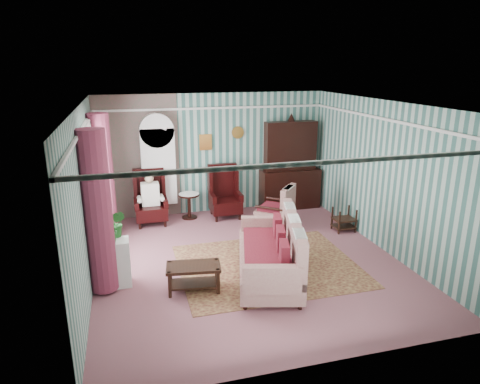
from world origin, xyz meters
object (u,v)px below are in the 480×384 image
object	(u,v)px
round_side_table	(189,206)
nest_table	(344,219)
dresser_hutch	(291,163)
seated_woman	(151,199)
wingback_right	(225,192)
plant_stand	(113,263)
floral_armchair	(275,208)
wingback_left	(150,198)
coffee_table	(194,278)
sofa	(269,251)
bookcase	(159,172)

from	to	relation	value
round_side_table	nest_table	distance (m)	3.60
dresser_hutch	round_side_table	world-z (taller)	dresser_hutch
seated_woman	wingback_right	bearing A→B (deg)	0.00
seated_woman	plant_stand	xyz separation A→B (m)	(-0.80, -2.75, -0.19)
dresser_hutch	floral_armchair	xyz separation A→B (m)	(-0.83, -1.22, -0.72)
wingback_left	coffee_table	size ratio (longest dim) A/B	1.44
seated_woman	sofa	distance (m)	3.64
wingback_left	nest_table	distance (m)	4.37
round_side_table	sofa	xyz separation A→B (m)	(0.86, -3.33, 0.20)
bookcase	dresser_hutch	xyz separation A→B (m)	(3.25, -0.12, 0.06)
bookcase	seated_woman	bearing A→B (deg)	-122.66
seated_woman	dresser_hutch	bearing A→B (deg)	4.41
coffee_table	nest_table	bearing A→B (deg)	25.26
wingback_right	bookcase	bearing A→B (deg)	165.43
round_side_table	plant_stand	size ratio (longest dim) A/B	0.75
wingback_right	floral_armchair	bearing A→B (deg)	-46.04
round_side_table	nest_table	bearing A→B (deg)	-28.20
wingback_left	nest_table	world-z (taller)	wingback_left
sofa	coffee_table	size ratio (longest dim) A/B	2.56
coffee_table	floral_armchair	bearing A→B (deg)	46.18
wingback_right	coffee_table	distance (m)	3.53
dresser_hutch	wingback_left	size ratio (longest dim) A/B	1.89
bookcase	round_side_table	world-z (taller)	bookcase
wingback_left	sofa	bearing A→B (deg)	-61.12
floral_armchair	wingback_right	bearing A→B (deg)	83.70
wingback_left	wingback_right	size ratio (longest dim) A/B	1.00
nest_table	coffee_table	bearing A→B (deg)	-154.74
seated_woman	nest_table	xyz separation A→B (m)	(4.07, -1.55, -0.32)
plant_stand	floral_armchair	distance (m)	3.91
dresser_hutch	coffee_table	world-z (taller)	dresser_hutch
plant_stand	nest_table	bearing A→B (deg)	13.84
plant_stand	bookcase	bearing A→B (deg)	71.51
plant_stand	coffee_table	bearing A→B (deg)	-22.04
round_side_table	dresser_hutch	bearing A→B (deg)	2.64
nest_table	coffee_table	xyz separation A→B (m)	(-3.62, -1.71, -0.05)
nest_table	floral_armchair	world-z (taller)	floral_armchair
wingback_right	floral_armchair	distance (m)	1.33
nest_table	plant_stand	world-z (taller)	plant_stand
coffee_table	wingback_left	bearing A→B (deg)	97.90
nest_table	plant_stand	distance (m)	5.02
nest_table	coffee_table	distance (m)	4.00
wingback_left	floral_armchair	bearing A→B (deg)	-19.61
nest_table	plant_stand	xyz separation A→B (m)	(-4.87, -1.20, 0.13)
bookcase	wingback_left	world-z (taller)	bookcase
wingback_left	sofa	world-z (taller)	wingback_left
wingback_right	plant_stand	world-z (taller)	wingback_right
dresser_hutch	nest_table	bearing A→B (deg)	-72.61
round_side_table	coffee_table	xyz separation A→B (m)	(-0.45, -3.41, -0.08)
bookcase	wingback_left	distance (m)	0.68
wingback_right	sofa	bearing A→B (deg)	-89.89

